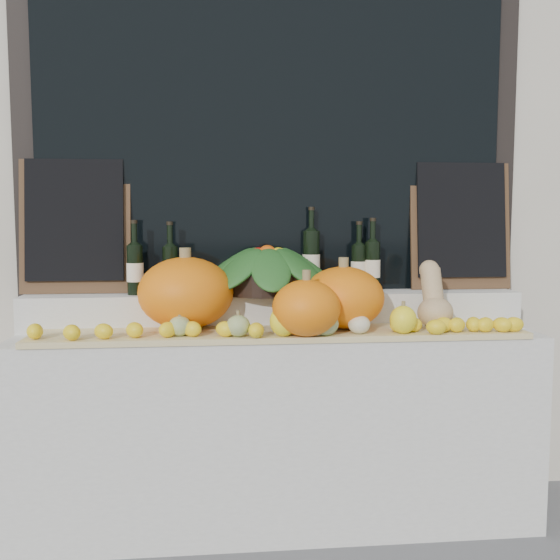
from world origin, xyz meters
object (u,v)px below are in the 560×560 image
Objects in this scene: butternut_squash at (434,300)px; pumpkin_right at (343,298)px; pumpkin_left at (186,293)px; wine_bottle_tall at (311,260)px; produce_bowl at (268,269)px.

pumpkin_right is at bearing 176.84° from butternut_squash.
pumpkin_left is 0.63m from wine_bottle_tall.
butternut_squash is at bearing -18.65° from produce_bowl.
butternut_squash is 0.60m from wine_bottle_tall.
produce_bowl is (-0.72, 0.24, 0.12)m from butternut_squash.
butternut_squash reaches higher than pumpkin_right.
wine_bottle_tall reaches higher than produce_bowl.
wine_bottle_tall reaches higher than pumpkin_left.
butternut_squash is (0.40, -0.02, -0.02)m from pumpkin_right.
pumpkin_left reaches higher than butternut_squash.
produce_bowl is 1.68× the size of wine_bottle_tall.
pumpkin_left is 1.04× the size of wine_bottle_tall.
wine_bottle_tall is at bearing 14.67° from produce_bowl.
wine_bottle_tall is at bearing 19.69° from pumpkin_left.
pumpkin_right is at bearing -34.87° from produce_bowl.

